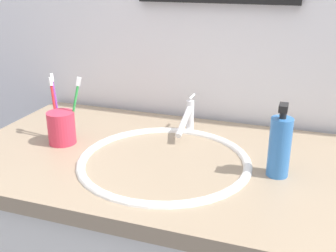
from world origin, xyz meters
The scene contains 8 objects.
tiled_wall_back centered at (0.00, 0.36, 1.20)m, with size 2.41×0.04×2.40m, color silver.
sink_basin centered at (-0.04, -0.04, 0.80)m, with size 0.46×0.46×0.10m.
faucet centered at (-0.04, 0.18, 0.88)m, with size 0.02×0.16×0.11m.
toothbrush_cup centered at (-0.36, -0.01, 0.88)m, with size 0.08×0.08×0.09m, color #D8334C.
toothbrush_red centered at (-0.39, 0.01, 0.94)m, with size 0.04×0.03×0.18m.
toothbrush_purple centered at (-0.40, 0.02, 0.94)m, with size 0.05×0.05×0.19m.
toothbrush_green centered at (-0.32, 0.01, 0.94)m, with size 0.05×0.04×0.19m.
soap_dispenser centered at (0.25, -0.01, 0.91)m, with size 0.05×0.06×0.19m.
Camera 1 is at (0.29, -0.95, 1.30)m, focal length 44.02 mm.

